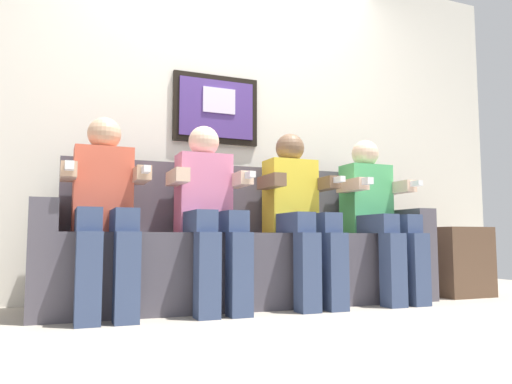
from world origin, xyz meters
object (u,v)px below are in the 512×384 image
at_px(person_leftmost, 104,203).
at_px(person_right_center, 299,209).
at_px(person_left_center, 209,206).
at_px(side_table_right, 454,261).
at_px(person_rightmost, 377,211).
at_px(couch, 246,255).

relative_size(person_leftmost, person_right_center, 1.00).
xyz_separation_m(person_leftmost, person_left_center, (0.59, 0.00, -0.00)).
bearing_deg(person_leftmost, side_table_right, 1.41).
distance_m(person_leftmost, person_rightmost, 1.78).
bearing_deg(couch, person_rightmost, -10.77).
bearing_deg(side_table_right, person_right_center, -177.34).
xyz_separation_m(person_leftmost, side_table_right, (2.50, 0.06, -0.36)).
distance_m(person_leftmost, person_right_center, 1.19).
distance_m(person_leftmost, person_left_center, 0.59).
bearing_deg(person_rightmost, person_right_center, 179.95).
bearing_deg(person_rightmost, couch, 169.23).
xyz_separation_m(person_leftmost, person_rightmost, (1.78, 0.00, 0.00)).
xyz_separation_m(person_left_center, side_table_right, (1.90, 0.06, -0.36)).
bearing_deg(person_left_center, person_right_center, 0.00).
relative_size(person_right_center, side_table_right, 2.22).
height_order(couch, side_table_right, couch).
height_order(person_leftmost, side_table_right, person_leftmost).
bearing_deg(person_leftmost, person_rightmost, 0.00).
distance_m(person_right_center, person_rightmost, 0.59).
bearing_deg(person_left_center, couch, 29.69).
relative_size(person_right_center, person_rightmost, 1.00).
relative_size(person_leftmost, person_left_center, 1.00).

